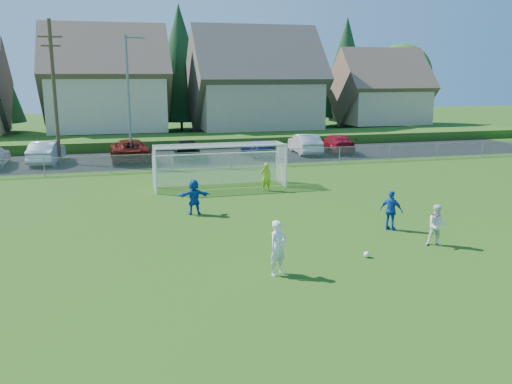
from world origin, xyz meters
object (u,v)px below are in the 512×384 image
car_b (46,152)px  car_g (336,143)px  car_c (130,150)px  soccer_goal (219,159)px  player_blue_b (194,197)px  car_e (258,148)px  player_white_a (278,248)px  player_blue_a (391,211)px  soccer_ball (367,254)px  car_f (305,144)px  goalkeeper (266,177)px  car_d (187,149)px  player_white_b (437,225)px

car_b → car_g: size_ratio=0.98×
car_c → soccer_goal: size_ratio=0.79×
player_blue_b → soccer_goal: 6.24m
car_e → soccer_goal: 11.66m
player_white_a → car_g: (12.85, 25.22, -0.17)m
car_e → player_blue_a: bearing=84.6°
soccer_ball → car_f: (6.60, 24.44, 0.69)m
player_blue_b → car_e: player_blue_b is taller
goalkeeper → car_d: bearing=-66.9°
player_white_a → soccer_goal: (0.89, 14.07, 0.73)m
player_blue_a → car_c: (-9.70, 21.34, -0.01)m
car_c → player_blue_b: bearing=96.2°
player_white_b → soccer_ball: bearing=-149.7°
player_white_b → car_e: bearing=112.1°
goalkeeper → car_c: size_ratio=0.27×
soccer_ball → player_white_b: bearing=9.8°
player_white_a → car_d: (0.55, 25.07, -0.19)m
goalkeeper → car_g: (9.67, 12.84, -0.05)m
player_blue_b → car_e: (7.44, 16.17, -0.11)m
car_f → car_b: bearing=3.5°
player_white_a → player_blue_a: 7.07m
soccer_goal → car_c: bearing=112.6°
car_b → car_d: (10.05, -0.34, -0.10)m
player_blue_b → car_c: car_c is taller
car_d → car_f: car_f is taller
player_white_b → goalkeeper: size_ratio=1.01×
player_blue_a → car_f: 21.92m
car_b → car_f: (19.63, -0.21, -0.01)m
soccer_ball → car_c: car_c is taller
player_white_b → goalkeeper: (-3.48, 11.08, -0.01)m
player_white_a → player_white_b: (6.65, 1.31, -0.11)m
player_blue_b → soccer_ball: bearing=123.7°
car_c → car_g: bearing=179.3°
player_white_b → car_g: bearing=96.0°
player_white_a → goalkeeper: bearing=47.4°
player_blue_b → goalkeeper: 6.13m
player_blue_a → soccer_ball: bearing=99.1°
soccer_ball → player_blue_a: player_blue_a is taller
soccer_goal → player_white_b: bearing=-65.7°
player_white_a → player_blue_b: player_white_a is taller
player_blue_a → car_c: 23.44m
goalkeeper → car_f: (6.96, 12.82, 0.02)m
player_white_a → soccer_goal: bearing=58.1°
soccer_ball → player_blue_b: size_ratio=0.13×
car_b → player_white_b: bearing=130.8°
car_d → car_f: 9.59m
soccer_goal → car_f: bearing=50.3°
goalkeeper → soccer_goal: soccer_goal is taller
player_white_b → car_f: car_f is taller
car_f → soccer_goal: bearing=54.4°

